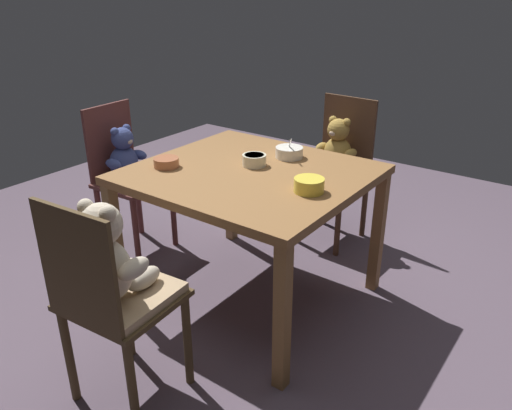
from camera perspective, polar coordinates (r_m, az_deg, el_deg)
The scene contains 9 objects.
ground_plane at distance 2.86m, azimuth -0.60°, elevation -10.43°, with size 5.20×5.20×0.04m.
dining_table at distance 2.54m, azimuth -0.67°, elevation 2.24°, with size 1.10×1.02×0.73m.
teddy_chair_near_front at distance 1.98m, azimuth -16.07°, elevation -7.76°, with size 0.44×0.41×0.92m.
teddy_chair_far_center at distance 3.30m, azimuth 9.05°, elevation 5.36°, with size 0.43×0.42×0.92m.
teddy_chair_near_left at distance 3.20m, azimuth -14.45°, elevation 4.21°, with size 0.39×0.41×0.92m.
porridge_bowl_terracotta_near_left at distance 2.59m, azimuth -10.09°, elevation 4.77°, with size 0.13×0.13×0.05m.
porridge_bowl_yellow_near_right at distance 2.25m, azimuth 6.01°, elevation 2.29°, with size 0.14×0.14×0.06m.
porridge_bowl_cream_center at distance 2.57m, azimuth -0.20°, elevation 5.12°, with size 0.12×0.12×0.06m.
porridge_bowl_white_far_center at distance 2.70m, azimuth 3.77°, elevation 5.99°, with size 0.15×0.15×0.13m.
Camera 1 is at (1.41, -1.88, 1.60)m, focal length 35.42 mm.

